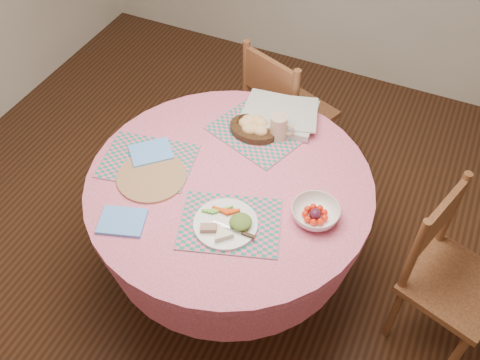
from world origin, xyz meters
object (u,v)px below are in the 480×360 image
(chair_right, at_px, (448,273))
(dining_table, at_px, (230,210))
(wicker_trivet, at_px, (152,177))
(fruit_bowl, at_px, (315,214))
(latte_mug, at_px, (279,127))
(chair_back, at_px, (284,111))
(dinner_plate, at_px, (227,224))
(bread_bowl, at_px, (254,127))

(chair_right, bearing_deg, dining_table, 116.29)
(wicker_trivet, xyz_separation_m, fruit_bowl, (0.71, 0.08, 0.02))
(wicker_trivet, height_order, latte_mug, latte_mug)
(chair_back, height_order, wicker_trivet, chair_back)
(dining_table, xyz_separation_m, latte_mug, (0.09, 0.34, 0.26))
(chair_back, height_order, dinner_plate, chair_back)
(chair_back, xyz_separation_m, bread_bowl, (0.03, -0.51, 0.31))
(wicker_trivet, distance_m, fruit_bowl, 0.72)
(bread_bowl, distance_m, fruit_bowl, 0.56)
(wicker_trivet, height_order, bread_bowl, bread_bowl)
(dining_table, distance_m, latte_mug, 0.44)
(dinner_plate, bearing_deg, dining_table, 113.08)
(latte_mug, bearing_deg, chair_back, 107.08)
(chair_back, bearing_deg, latte_mug, 128.01)
(latte_mug, height_order, fruit_bowl, latte_mug)
(bread_bowl, relative_size, fruit_bowl, 1.03)
(latte_mug, bearing_deg, fruit_bowl, -50.69)
(chair_back, xyz_separation_m, fruit_bowl, (0.46, -0.87, 0.30))
(chair_back, distance_m, wicker_trivet, 1.02)
(chair_right, bearing_deg, wicker_trivet, 119.50)
(dinner_plate, xyz_separation_m, fruit_bowl, (0.30, 0.19, 0.01))
(chair_right, relative_size, bread_bowl, 3.78)
(dinner_plate, bearing_deg, wicker_trivet, 165.39)
(dinner_plate, height_order, bread_bowl, bread_bowl)
(chair_back, relative_size, fruit_bowl, 4.10)
(fruit_bowl, bearing_deg, bread_bowl, 139.85)
(chair_right, relative_size, wicker_trivet, 2.90)
(dining_table, relative_size, chair_right, 1.42)
(chair_back, bearing_deg, wicker_trivet, 96.18)
(dinner_plate, bearing_deg, fruit_bowl, 32.46)
(chair_right, height_order, fruit_bowl, chair_right)
(wicker_trivet, xyz_separation_m, dinner_plate, (0.41, -0.11, 0.02))
(dining_table, relative_size, dinner_plate, 4.83)
(wicker_trivet, bearing_deg, chair_right, 11.95)
(dining_table, xyz_separation_m, fruit_bowl, (0.40, -0.04, 0.22))
(chair_right, height_order, bread_bowl, chair_right)
(latte_mug, bearing_deg, wicker_trivet, -130.95)
(bread_bowl, bearing_deg, dinner_plate, -77.03)
(chair_right, distance_m, chair_back, 1.24)
(dinner_plate, relative_size, bread_bowl, 1.12)
(dining_table, xyz_separation_m, wicker_trivet, (-0.31, -0.12, 0.20))
(wicker_trivet, relative_size, latte_mug, 2.50)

